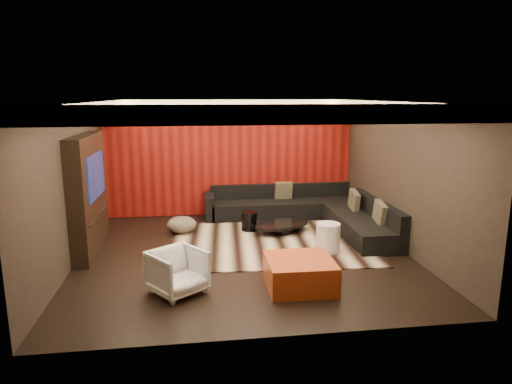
{
  "coord_description": "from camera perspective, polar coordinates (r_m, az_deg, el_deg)",
  "views": [
    {
      "loc": [
        -0.9,
        -8.02,
        2.92
      ],
      "look_at": [
        0.3,
        0.6,
        1.05
      ],
      "focal_mm": 32.0,
      "sensor_mm": 36.0,
      "label": 1
    }
  ],
  "objects": [
    {
      "name": "floor",
      "position": [
        8.58,
        -1.45,
        -7.83
      ],
      "size": [
        6.0,
        6.0,
        0.02
      ],
      "primitive_type": "cube",
      "color": "black",
      "rests_on": "ground"
    },
    {
      "name": "cove_left",
      "position": [
        8.16,
        -18.49,
        9.27
      ],
      "size": [
        0.08,
        4.8,
        0.04
      ],
      "primitive_type": "cube",
      "color": "#FFD899",
      "rests_on": "ground"
    },
    {
      "name": "cove_back",
      "position": [
        10.42,
        -3.02,
        10.35
      ],
      "size": [
        4.8,
        0.08,
        0.04
      ],
      "primitive_type": "cube",
      "color": "#FFD899",
      "rests_on": "ground"
    },
    {
      "name": "soffit_left",
      "position": [
        8.22,
        -20.89,
        9.75
      ],
      "size": [
        0.6,
        4.8,
        0.22
      ],
      "primitive_type": "cube",
      "color": "silver",
      "rests_on": "ground"
    },
    {
      "name": "tv_shelf",
      "position": [
        9.08,
        -19.07,
        -2.71
      ],
      "size": [
        0.04,
        1.6,
        0.04
      ],
      "primitive_type": "cube",
      "color": "black",
      "rests_on": "ground"
    },
    {
      "name": "wall_left",
      "position": [
        8.43,
        -22.29,
        0.83
      ],
      "size": [
        0.02,
        6.0,
        2.8
      ],
      "primitive_type": "cube",
      "color": "black",
      "rests_on": "ground"
    },
    {
      "name": "tv_screen",
      "position": [
        8.92,
        -19.4,
        1.96
      ],
      "size": [
        0.04,
        1.3,
        0.8
      ],
      "primitive_type": "cube",
      "color": "black",
      "rests_on": "ground"
    },
    {
      "name": "tv_surround",
      "position": [
        9.02,
        -20.24,
        -0.27
      ],
      "size": [
        0.3,
        2.0,
        2.2
      ],
      "primitive_type": "cube",
      "color": "black",
      "rests_on": "ground"
    },
    {
      "name": "orange_ottoman",
      "position": [
        7.16,
        5.49,
        -10.04
      ],
      "size": [
        1.02,
        1.02,
        0.45
      ],
      "primitive_type": "cube",
      "rotation": [
        0.0,
        0.0,
        -0.01
      ],
      "color": "#913D12",
      "rests_on": "floor"
    },
    {
      "name": "wall_right",
      "position": [
        9.05,
        17.82,
        1.87
      ],
      "size": [
        0.02,
        6.0,
        2.8
      ],
      "primitive_type": "cube",
      "color": "black",
      "rests_on": "ground"
    },
    {
      "name": "striped_pouf",
      "position": [
        9.9,
        -9.25,
        -4.03
      ],
      "size": [
        0.78,
        0.78,
        0.34
      ],
      "primitive_type": "ellipsoid",
      "rotation": [
        0.0,
        0.0,
        0.3
      ],
      "color": "#B6A48D",
      "rests_on": "rug"
    },
    {
      "name": "throw_pillows",
      "position": [
        10.24,
        9.95,
        -1.04
      ],
      "size": [
        1.75,
        2.72,
        0.5
      ],
      "color": "tan",
      "rests_on": "sectional_sofa"
    },
    {
      "name": "soffit_back",
      "position": [
        10.76,
        -3.18,
        10.88
      ],
      "size": [
        6.0,
        0.6,
        0.22
      ],
      "primitive_type": "cube",
      "color": "silver",
      "rests_on": "ground"
    },
    {
      "name": "cove_right",
      "position": [
        8.66,
        14.4,
        9.64
      ],
      "size": [
        0.08,
        4.8,
        0.04
      ],
      "primitive_type": "cube",
      "color": "#FFD899",
      "rests_on": "ground"
    },
    {
      "name": "red_feature_wall",
      "position": [
        11.13,
        -3.22,
        4.25
      ],
      "size": [
        5.98,
        0.05,
        2.78
      ],
      "primitive_type": "cube",
      "color": "#6B0C0A",
      "rests_on": "ground"
    },
    {
      "name": "sectional_sofa",
      "position": [
        10.57,
        6.78,
        -2.53
      ],
      "size": [
        3.65,
        3.5,
        0.75
      ],
      "color": "black",
      "rests_on": "floor"
    },
    {
      "name": "ceiling",
      "position": [
        8.07,
        -1.55,
        11.35
      ],
      "size": [
        6.0,
        6.0,
        0.02
      ],
      "primitive_type": "cube",
      "color": "silver",
      "rests_on": "ground"
    },
    {
      "name": "soffit_right",
      "position": [
        8.79,
        16.51,
        10.14
      ],
      "size": [
        0.6,
        4.8,
        0.22
      ],
      "primitive_type": "cube",
      "color": "silver",
      "rests_on": "ground"
    },
    {
      "name": "coffee_table",
      "position": [
        9.8,
        3.29,
        -4.43
      ],
      "size": [
        1.7,
        1.7,
        0.22
      ],
      "primitive_type": "cylinder",
      "rotation": [
        0.0,
        0.0,
        0.41
      ],
      "color": "black",
      "rests_on": "rug"
    },
    {
      "name": "white_side_table",
      "position": [
        8.7,
        8.98,
        -5.69
      ],
      "size": [
        0.59,
        0.59,
        0.56
      ],
      "primitive_type": "cylinder",
      "rotation": [
        0.0,
        0.0,
        -0.4
      ],
      "color": "silver",
      "rests_on": "floor"
    },
    {
      "name": "cove_front",
      "position": [
        5.74,
        1.12,
        8.95
      ],
      "size": [
        4.8,
        0.08,
        0.04
      ],
      "primitive_type": "cube",
      "color": "#FFD899",
      "rests_on": "ground"
    },
    {
      "name": "rug",
      "position": [
        9.19,
        1.71,
        -6.33
      ],
      "size": [
        4.2,
        3.27,
        0.02
      ],
      "primitive_type": "cube",
      "rotation": [
        0.0,
        0.0,
        -0.07
      ],
      "color": "beige",
      "rests_on": "floor"
    },
    {
      "name": "drum_stool",
      "position": [
        9.91,
        -0.82,
        -3.66
      ],
      "size": [
        0.36,
        0.36,
        0.41
      ],
      "primitive_type": "cylinder",
      "rotation": [
        0.0,
        0.0,
        -0.04
      ],
      "color": "black",
      "rests_on": "rug"
    },
    {
      "name": "soffit_front",
      "position": [
        5.4,
        1.7,
        9.7
      ],
      "size": [
        6.0,
        0.6,
        0.22
      ],
      "primitive_type": "cube",
      "color": "silver",
      "rests_on": "ground"
    },
    {
      "name": "armchair",
      "position": [
        6.97,
        -9.8,
        -9.82
      ],
      "size": [
        1.01,
        1.02,
        0.67
      ],
      "primitive_type": "imported",
      "rotation": [
        0.0,
        0.0,
        0.63
      ],
      "color": "silver",
      "rests_on": "floor"
    },
    {
      "name": "wall_back",
      "position": [
        11.17,
        -3.24,
        4.28
      ],
      "size": [
        6.0,
        0.02,
        2.8
      ],
      "primitive_type": "cube",
      "color": "black",
      "rests_on": "ground"
    }
  ]
}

